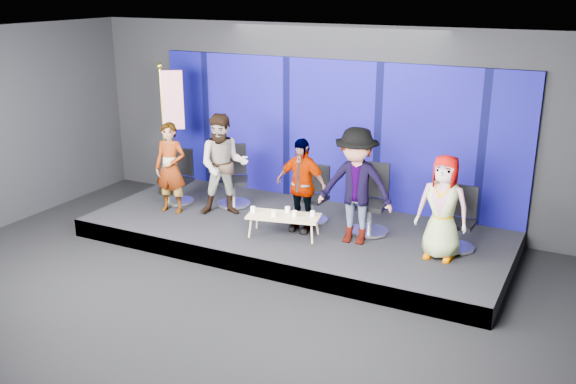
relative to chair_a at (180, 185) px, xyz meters
name	(u,v)px	position (x,y,z in m)	size (l,w,h in m)	color
ground	(214,304)	(2.43, -2.60, -0.62)	(10.00, 10.00, 0.00)	black
room_walls	(207,130)	(2.43, -2.60, 1.81)	(10.02, 8.02, 3.51)	black
riser	(295,233)	(2.43, -0.10, -0.47)	(7.00, 3.00, 0.30)	black
backdrop	(331,132)	(2.43, 1.35, 0.98)	(7.00, 0.08, 2.60)	#06064C
chair_a	(180,185)	(0.00, 0.00, 0.00)	(0.63, 0.63, 0.99)	silver
panelist_a	(170,168)	(0.18, -0.47, 0.47)	(0.58, 0.38, 1.60)	black
chair_b	(234,186)	(0.96, 0.33, 0.04)	(0.84, 0.84, 1.10)	silver
panelist_b	(224,165)	(1.08, -0.16, 0.57)	(0.87, 0.68, 1.78)	black
chair_c	(314,203)	(2.62, 0.24, -0.01)	(0.58, 0.58, 0.96)	silver
panelist_c	(301,185)	(2.61, -0.26, 0.45)	(0.91, 0.38, 1.55)	black
chair_d	(371,210)	(3.65, 0.18, 0.05)	(0.68, 0.68, 1.13)	silver
panelist_d	(356,186)	(3.57, -0.32, 0.59)	(1.18, 0.68, 1.83)	black
chair_e	(459,229)	(5.09, 0.16, -0.01)	(0.56, 0.56, 0.97)	silver
panelist_e	(443,208)	(4.92, -0.31, 0.46)	(0.76, 0.50, 1.56)	black
coffee_table	(284,217)	(2.48, -0.61, 0.00)	(1.23, 0.73, 0.35)	tan
mug_a	(253,210)	(1.97, -0.72, 0.08)	(0.08, 0.08, 0.10)	white
mug_b	(274,213)	(2.36, -0.73, 0.08)	(0.08, 0.08, 0.10)	white
mug_c	(288,210)	(2.47, -0.47, 0.08)	(0.08, 0.08, 0.10)	white
mug_d	(294,214)	(2.66, -0.59, 0.08)	(0.08, 0.08, 0.10)	white
mug_e	(313,213)	(2.90, -0.44, 0.07)	(0.07, 0.07, 0.09)	white
flag_stand	(170,126)	(-0.43, 0.37, 1.00)	(0.54, 0.37, 2.49)	black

